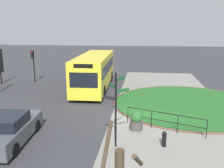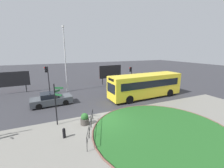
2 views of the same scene
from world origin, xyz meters
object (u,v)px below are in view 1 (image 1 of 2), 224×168
object	(u,v)px
signpost_directional	(116,103)
planter_near_signpost	(136,122)
car_far_lane	(8,130)
traffic_light_far	(33,59)
bus_yellow	(95,71)
bollard_foreground	(164,139)

from	to	relation	value
signpost_directional	planter_near_signpost	size ratio (longest dim) A/B	3.51
planter_near_signpost	car_far_lane	bearing A→B (deg)	110.95
traffic_light_far	planter_near_signpost	distance (m)	15.22
traffic_light_far	bus_yellow	bearing A→B (deg)	74.54
signpost_directional	car_far_lane	xyz separation A→B (m)	(-0.28, 5.15, -1.43)
bollard_foreground	car_far_lane	bearing A→B (deg)	93.82
bollard_foreground	traffic_light_far	world-z (taller)	traffic_light_far
bollard_foreground	car_far_lane	world-z (taller)	car_far_lane
car_far_lane	signpost_directional	bearing A→B (deg)	-90.78
bollard_foreground	traffic_light_far	xyz separation A→B (m)	(12.59, 11.93, 1.97)
signpost_directional	planter_near_signpost	xyz separation A→B (m)	(2.04, -0.89, -1.63)
traffic_light_far	signpost_directional	bearing A→B (deg)	36.26
signpost_directional	bollard_foreground	distance (m)	2.81
planter_near_signpost	bus_yellow	bearing A→B (deg)	24.00
bus_yellow	traffic_light_far	xyz separation A→B (m)	(1.70, 6.55, 0.73)
signpost_directional	bollard_foreground	world-z (taller)	signpost_directional
signpost_directional	traffic_light_far	bearing A→B (deg)	37.13
bus_yellow	planter_near_signpost	xyz separation A→B (m)	(-9.06, -4.04, -1.17)
bollard_foreground	signpost_directional	bearing A→B (deg)	95.52
bus_yellow	car_far_lane	xyz separation A→B (m)	(-11.38, 2.01, -0.97)
bollard_foreground	car_far_lane	distance (m)	7.41
signpost_directional	traffic_light_far	size ratio (longest dim) A/B	1.10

